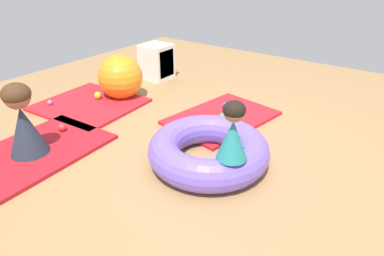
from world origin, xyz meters
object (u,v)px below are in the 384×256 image
Objects in this scene: play_ball_pink at (50,102)px; play_ball_green at (223,116)px; adult_seated at (23,120)px; play_ball_red at (62,127)px; inflatable_cushion at (209,150)px; child_in_teal at (233,131)px; play_ball_blue at (225,105)px; exercise_ball_large at (120,77)px; play_ball_yellow at (98,95)px; storage_cube at (158,62)px.

play_ball_green is (0.97, -2.14, 0.01)m from play_ball_pink.
adult_seated is 8.29× the size of play_ball_red.
inflatable_cushion is at bearing -74.59° from play_ball_red.
child_in_teal is 6.07× the size of play_ball_green.
adult_seated is 0.59m from play_ball_red.
exercise_ball_large reaches higher than play_ball_blue.
play_ball_yellow reaches higher than play_ball_pink.
adult_seated reaches higher than inflatable_cushion.
adult_seated is 2.69m from storage_cube.
adult_seated is 1.34× the size of storage_cube.
child_in_teal reaches higher than storage_cube.
play_ball_green is (1.82, -1.22, -0.32)m from adult_seated.
child_in_teal is at bearing -127.47° from storage_cube.
exercise_ball_large reaches higher than play_ball_pink.
storage_cube reaches higher than play_ball_yellow.
child_in_teal is 5.09× the size of play_ball_yellow.
play_ball_yellow is at bearing 25.51° from play_ball_red.
adult_seated is at bearing -157.71° from play_ball_yellow.
inflatable_cushion is 2.50m from play_ball_pink.
play_ball_red is (-0.26, 2.08, -0.48)m from child_in_teal.
storage_cube reaches higher than play_ball_red.
play_ball_blue reaches higher than play_ball_pink.
adult_seated is at bearing 121.17° from inflatable_cushion.
exercise_ball_large is (-0.48, 1.44, 0.24)m from play_ball_blue.
child_in_teal is at bearing -92.07° from play_ball_pink.
adult_seated is 1.51m from play_ball_yellow.
play_ball_blue is 1.54m from exercise_ball_large.
storage_cube is (0.49, 1.59, 0.20)m from play_ball_blue.
play_ball_blue is (1.30, -1.98, 0.00)m from play_ball_pink.
play_ball_red reaches higher than play_ball_pink.
exercise_ball_large reaches higher than storage_cube.
play_ball_red is 1.05× the size of play_ball_green.
storage_cube reaches higher than play_ball_green.
play_ball_pink is at bearing 167.57° from storage_cube.
play_ball_pink is at bearing 114.42° from play_ball_green.
play_ball_green is at bearing -65.58° from play_ball_pink.
child_in_teal is at bearing -104.10° from play_ball_yellow.
play_ball_blue is (1.41, 0.88, -0.49)m from child_in_teal.
inflatable_cushion is at bearing -156.74° from play_ball_blue.
child_in_teal reaches higher than inflatable_cushion.
play_ball_yellow is 0.16× the size of exercise_ball_large.
play_ball_blue is (0.78, -1.62, -0.01)m from play_ball_yellow.
storage_cube reaches higher than play_ball_pink.
play_ball_red is 1.18× the size of play_ball_blue.
exercise_ball_large is at bearing -36.40° from adult_seated.
child_in_teal reaches higher than play_ball_blue.
adult_seated is at bearing -168.61° from storage_cube.
inflatable_cushion is 11.56× the size of play_ball_yellow.
storage_cube is at bearing -1.39° from play_ball_yellow.
storage_cube is at bearing -12.43° from play_ball_pink.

